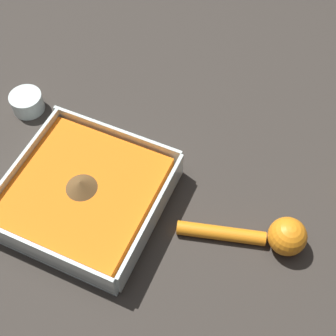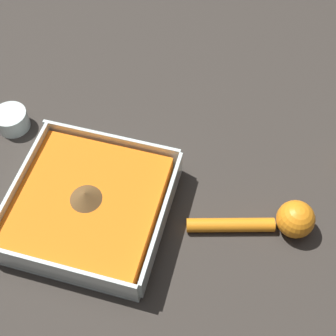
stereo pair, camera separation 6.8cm
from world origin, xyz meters
name	(u,v)px [view 2 (the right image)]	position (x,y,z in m)	size (l,w,h in m)	color
ground_plane	(99,193)	(0.00, 0.00, 0.00)	(4.00, 4.00, 0.00)	#332D28
square_dish	(91,206)	(0.00, 0.04, 0.02)	(0.25, 0.25, 0.07)	silver
spice_bowl	(12,120)	(0.20, -0.10, 0.02)	(0.06, 0.06, 0.04)	silver
lemon_squeezer	(279,221)	(-0.30, -0.01, 0.03)	(0.20, 0.09, 0.06)	orange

